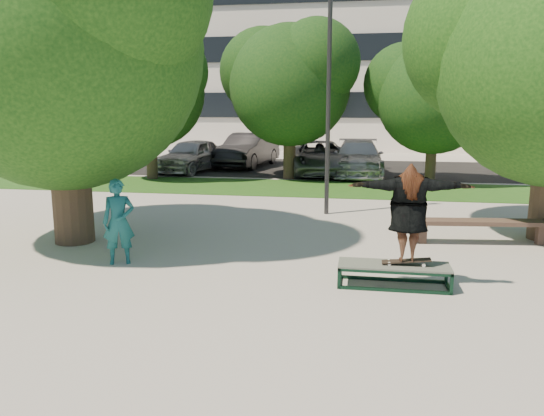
% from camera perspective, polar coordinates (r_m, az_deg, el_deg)
% --- Properties ---
extents(ground, '(120.00, 120.00, 0.00)m').
position_cam_1_polar(ground, '(9.98, -1.93, -6.08)').
color(ground, '#A19C94').
rests_on(ground, ground).
extents(grass_strip, '(30.00, 4.00, 0.02)m').
position_cam_1_polar(grass_strip, '(19.09, 6.79, 2.06)').
color(grass_strip, '#174B15').
rests_on(grass_strip, ground).
extents(asphalt_strip, '(40.00, 8.00, 0.01)m').
position_cam_1_polar(asphalt_strip, '(25.59, 5.33, 4.31)').
color(asphalt_strip, black).
rests_on(asphalt_strip, ground).
extents(tree_left, '(6.96, 5.95, 7.12)m').
position_cam_1_polar(tree_left, '(12.25, -21.97, 17.21)').
color(tree_left, '#38281E').
rests_on(tree_left, ground).
extents(bg_tree_left, '(5.28, 4.51, 5.77)m').
position_cam_1_polar(bg_tree_left, '(22.14, -13.23, 12.72)').
color(bg_tree_left, '#38281E').
rests_on(bg_tree_left, ground).
extents(bg_tree_mid, '(5.76, 4.92, 6.24)m').
position_cam_1_polar(bg_tree_mid, '(21.66, 1.76, 13.80)').
color(bg_tree_mid, '#38281E').
rests_on(bg_tree_mid, ground).
extents(bg_tree_right, '(5.04, 4.31, 5.43)m').
position_cam_1_polar(bg_tree_right, '(21.07, 16.89, 12.00)').
color(bg_tree_right, '#38281E').
rests_on(bg_tree_right, ground).
extents(lamppost, '(0.25, 0.15, 6.11)m').
position_cam_1_polar(lamppost, '(14.38, 6.10, 11.78)').
color(lamppost, '#2D2D30').
rests_on(lamppost, ground).
extents(office_building, '(30.00, 14.12, 16.00)m').
position_cam_1_polar(office_building, '(41.82, 4.46, 17.83)').
color(office_building, silver).
rests_on(office_building, ground).
extents(grind_box, '(1.80, 0.60, 0.38)m').
position_cam_1_polar(grind_box, '(8.97, 12.93, -7.05)').
color(grind_box, black).
rests_on(grind_box, ground).
extents(skater_rig, '(1.96, 0.61, 1.66)m').
position_cam_1_polar(skater_rig, '(8.73, 14.48, -0.49)').
color(skater_rig, white).
rests_on(skater_rig, grind_box).
extents(bystander, '(0.69, 0.58, 1.60)m').
position_cam_1_polar(bystander, '(10.26, -16.16, -1.43)').
color(bystander, '#17575A').
rests_on(bystander, ground).
extents(bench, '(3.43, 0.82, 0.52)m').
position_cam_1_polar(bench, '(12.19, 21.64, -1.61)').
color(bench, '#46342A').
rests_on(bench, ground).
extents(car_silver_a, '(2.59, 4.64, 1.49)m').
position_cam_1_polar(car_silver_a, '(24.19, -8.65, 5.62)').
color(car_silver_a, '#AAA9AE').
rests_on(car_silver_a, asphalt_strip).
extents(car_dark, '(2.43, 5.14, 1.63)m').
position_cam_1_polar(car_dark, '(26.02, -2.63, 6.24)').
color(car_dark, black).
rests_on(car_dark, asphalt_strip).
extents(car_grey, '(3.14, 5.46, 1.43)m').
position_cam_1_polar(car_grey, '(23.14, 5.21, 5.39)').
color(car_grey, slate).
rests_on(car_grey, asphalt_strip).
extents(car_silver_b, '(2.16, 5.13, 1.48)m').
position_cam_1_polar(car_silver_b, '(23.05, 9.23, 5.33)').
color(car_silver_b, '#B7B7BC').
rests_on(car_silver_b, asphalt_strip).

